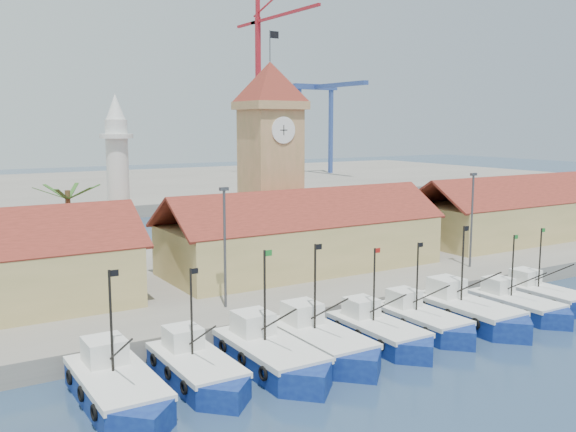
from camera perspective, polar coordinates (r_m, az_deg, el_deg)
ground at (r=46.77m, az=14.92°, el=-10.94°), size 400.00×400.00×0.00m
quay at (r=64.72m, az=-0.65°, el=-4.61°), size 140.00×32.00×1.50m
terminal at (r=144.54m, az=-18.46°, el=2.19°), size 240.00×80.00×2.00m
boat_0 at (r=37.03m, az=-14.81°, el=-14.84°), size 3.74×10.24×7.75m
boat_1 at (r=39.02m, az=-7.96°, el=-13.51°), size 3.44×9.43×7.13m
boat_2 at (r=40.54m, az=-1.38°, el=-12.47°), size 3.78×10.36×7.84m
boat_3 at (r=42.82m, az=3.10°, el=-11.34°), size 3.75×10.26×7.76m
boat_4 at (r=45.42m, az=8.27°, el=-10.36°), size 3.38×9.27×7.01m
boat_5 at (r=48.47m, az=11.99°, el=-9.27°), size 3.33×9.13×6.91m
boat_6 at (r=51.10m, az=15.88°, el=-8.37°), size 3.80×10.40×7.87m
boat_7 at (r=54.60m, az=19.85°, el=-7.61°), size 3.25×8.91×6.75m
boat_8 at (r=58.22m, az=21.98°, el=-6.73°), size 3.30×9.04×6.84m
hall_center at (r=60.74m, az=1.28°, el=-2.35°), size 27.04×10.13×7.61m
hall_right at (r=82.38m, az=20.34°, el=-0.07°), size 31.20×10.13×7.61m
clock_tower at (r=64.90m, az=-1.58°, el=5.42°), size 5.80×5.80×22.70m
minaret at (r=60.94m, az=-14.86°, el=2.86°), size 3.00×3.00×16.30m
palm_tree at (r=58.19m, az=-18.88°, el=-1.01°), size 5.60×5.03×8.39m
lamp_posts at (r=54.17m, az=6.33°, el=-1.02°), size 80.70×0.25×9.03m
crane_red_right at (r=153.37m, az=-2.35°, el=12.67°), size 1.00×35.51×44.67m
gantry at (r=166.28m, az=3.10°, el=9.91°), size 13.00×22.00×23.20m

